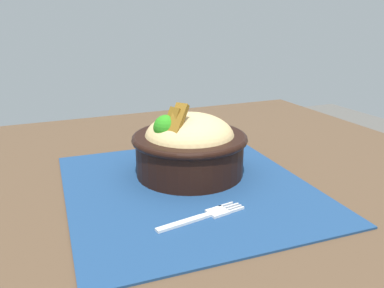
# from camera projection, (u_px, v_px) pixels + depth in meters

# --- Properties ---
(table) EXTENTS (1.05, 0.98, 0.74)m
(table) POSITION_uv_depth(u_px,v_px,m) (209.00, 239.00, 0.61)
(table) COLOR #4C3826
(table) RESTS_ON ground_plane
(placemat) EXTENTS (0.41, 0.37, 0.00)m
(placemat) POSITION_uv_depth(u_px,v_px,m) (188.00, 187.00, 0.60)
(placemat) COLOR navy
(placemat) RESTS_ON table
(bowl) EXTENTS (0.19, 0.19, 0.12)m
(bowl) POSITION_uv_depth(u_px,v_px,m) (191.00, 145.00, 0.63)
(bowl) COLOR black
(bowl) RESTS_ON placemat
(fork) EXTENTS (0.03, 0.13, 0.00)m
(fork) POSITION_uv_depth(u_px,v_px,m) (205.00, 216.00, 0.51)
(fork) COLOR silver
(fork) RESTS_ON placemat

